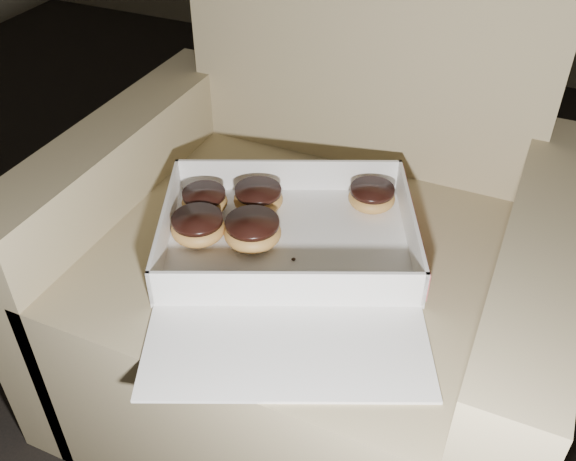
# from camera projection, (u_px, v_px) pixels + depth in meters

# --- Properties ---
(armchair) EXTENTS (0.87, 0.73, 0.90)m
(armchair) POSITION_uv_depth(u_px,v_px,m) (312.00, 272.00, 1.21)
(armchair) COLOR tan
(armchair) RESTS_ON floor
(bakery_box) EXTENTS (0.57, 0.61, 0.07)m
(bakery_box) POSITION_uv_depth(u_px,v_px,m) (290.00, 254.00, 1.05)
(bakery_box) COLOR white
(bakery_box) RESTS_ON armchair
(donut_a) EXTENTS (0.09, 0.09, 0.04)m
(donut_a) POSITION_uv_depth(u_px,v_px,m) (258.00, 198.00, 1.14)
(donut_a) COLOR #CF9348
(donut_a) RESTS_ON bakery_box
(donut_b) EXTENTS (0.08, 0.08, 0.04)m
(donut_b) POSITION_uv_depth(u_px,v_px,m) (204.00, 201.00, 1.14)
(donut_b) COLOR #CF9348
(donut_b) RESTS_ON bakery_box
(donut_c) EXTENTS (0.09, 0.09, 0.05)m
(donut_c) POSITION_uv_depth(u_px,v_px,m) (198.00, 227.00, 1.07)
(donut_c) COLOR #CF9348
(donut_c) RESTS_ON bakery_box
(donut_d) EXTENTS (0.08, 0.08, 0.04)m
(donut_d) POSITION_uv_depth(u_px,v_px,m) (372.00, 197.00, 1.14)
(donut_d) COLOR #CF9348
(donut_d) RESTS_ON bakery_box
(donut_e) EXTENTS (0.10, 0.10, 0.05)m
(donut_e) POSITION_uv_depth(u_px,v_px,m) (252.00, 231.00, 1.06)
(donut_e) COLOR #CF9348
(donut_e) RESTS_ON bakery_box
(crumb_a) EXTENTS (0.01, 0.01, 0.00)m
(crumb_a) POSITION_uv_depth(u_px,v_px,m) (216.00, 279.00, 1.01)
(crumb_a) COLOR black
(crumb_a) RESTS_ON bakery_box
(crumb_b) EXTENTS (0.01, 0.01, 0.00)m
(crumb_b) POSITION_uv_depth(u_px,v_px,m) (265.00, 288.00, 0.99)
(crumb_b) COLOR black
(crumb_b) RESTS_ON bakery_box
(crumb_c) EXTENTS (0.01, 0.01, 0.00)m
(crumb_c) POSITION_uv_depth(u_px,v_px,m) (294.00, 259.00, 1.04)
(crumb_c) COLOR black
(crumb_c) RESTS_ON bakery_box
(crumb_d) EXTENTS (0.01, 0.01, 0.00)m
(crumb_d) POSITION_uv_depth(u_px,v_px,m) (369.00, 289.00, 0.99)
(crumb_d) COLOR black
(crumb_d) RESTS_ON bakery_box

